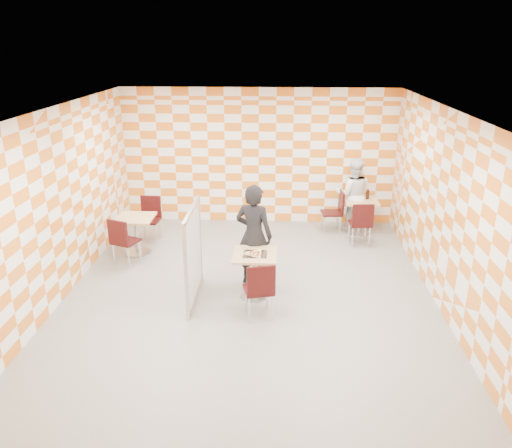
{
  "coord_description": "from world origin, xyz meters",
  "views": [
    {
      "loc": [
        0.47,
        -7.34,
        3.97
      ],
      "look_at": [
        0.1,
        0.2,
        1.15
      ],
      "focal_mm": 35.0,
      "sensor_mm": 36.0,
      "label": 1
    }
  ],
  "objects": [
    {
      "name": "pizza_on_foil",
      "position": [
        0.1,
        -0.1,
        0.77
      ],
      "size": [
        0.4,
        0.4,
        0.04
      ],
      "color": "silver",
      "rests_on": "main_table"
    },
    {
      "name": "sport_bottle",
      "position": [
        2.1,
        2.9,
        0.84
      ],
      "size": [
        0.06,
        0.06,
        0.2
      ],
      "color": "white",
      "rests_on": "second_table"
    },
    {
      "name": "chair_empty_near",
      "position": [
        -2.38,
        0.95,
        0.54
      ],
      "size": [
        0.55,
        0.55,
        0.92
      ],
      "color": "black",
      "rests_on": "ground"
    },
    {
      "name": "chair_main_front",
      "position": [
        0.21,
        -0.82,
        0.54
      ],
      "size": [
        0.51,
        0.52,
        0.92
      ],
      "color": "black",
      "rests_on": "ground"
    },
    {
      "name": "chair_second_front",
      "position": [
        2.12,
        2.1,
        0.54
      ],
      "size": [
        0.45,
        0.46,
        0.92
      ],
      "color": "black",
      "rests_on": "ground"
    },
    {
      "name": "empty_table",
      "position": [
        -2.29,
        1.54,
        0.51
      ],
      "size": [
        0.7,
        0.7,
        0.75
      ],
      "color": "tan",
      "rests_on": "ground"
    },
    {
      "name": "partition",
      "position": [
        -0.86,
        -0.23,
        0.79
      ],
      "size": [
        0.08,
        1.38,
        1.55
      ],
      "color": "white",
      "rests_on": "ground"
    },
    {
      "name": "man_dark",
      "position": [
        0.06,
        0.37,
        0.88
      ],
      "size": [
        0.74,
        0.61,
        1.76
      ],
      "primitive_type": "imported",
      "rotation": [
        0.0,
        0.0,
        2.81
      ],
      "color": "black",
      "rests_on": "ground"
    },
    {
      "name": "main_table",
      "position": [
        0.1,
        -0.08,
        0.51
      ],
      "size": [
        0.7,
        0.7,
        0.75
      ],
      "color": "tan",
      "rests_on": "ground"
    },
    {
      "name": "room_shell",
      "position": [
        0.0,
        0.54,
        1.5
      ],
      "size": [
        7.0,
        7.0,
        7.0
      ],
      "color": "gray",
      "rests_on": "ground"
    },
    {
      "name": "soda_bottle",
      "position": [
        2.35,
        2.91,
        0.85
      ],
      "size": [
        0.07,
        0.07,
        0.23
      ],
      "color": "black",
      "rests_on": "second_table"
    },
    {
      "name": "second_table",
      "position": [
        2.21,
        2.85,
        0.51
      ],
      "size": [
        0.7,
        0.7,
        0.75
      ],
      "color": "tan",
      "rests_on": "ground"
    },
    {
      "name": "man_white",
      "position": [
        2.06,
        3.05,
        0.81
      ],
      "size": [
        0.82,
        0.66,
        1.61
      ],
      "primitive_type": "imported",
      "rotation": [
        0.0,
        0.0,
        3.07
      ],
      "color": "white",
      "rests_on": "ground"
    },
    {
      "name": "chair_empty_far",
      "position": [
        -2.2,
        2.25,
        0.54
      ],
      "size": [
        0.45,
        0.46,
        0.92
      ],
      "color": "black",
      "rests_on": "ground"
    },
    {
      "name": "chair_second_side",
      "position": [
        1.69,
        2.83,
        0.54
      ],
      "size": [
        0.47,
        0.46,
        0.92
      ],
      "color": "black",
      "rests_on": "ground"
    }
  ]
}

